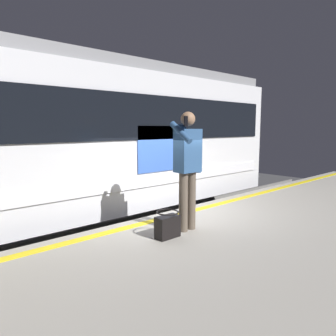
% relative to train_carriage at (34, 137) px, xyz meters
% --- Properties ---
extents(ground_plane, '(24.97, 24.97, 0.00)m').
position_rel_train_carriage_xyz_m(ground_plane, '(-1.70, 2.10, -2.49)').
color(ground_plane, '#3D3D3F').
extents(platform, '(16.65, 4.71, 1.08)m').
position_rel_train_carriage_xyz_m(platform, '(-1.70, 4.46, -1.96)').
color(platform, '#9E998E').
rests_on(platform, ground).
extents(safety_line, '(16.32, 0.16, 0.01)m').
position_rel_train_carriage_xyz_m(safety_line, '(-1.70, 2.40, -1.41)').
color(safety_line, yellow).
rests_on(safety_line, platform).
extents(track_rail_near, '(21.64, 0.08, 0.16)m').
position_rel_train_carriage_xyz_m(track_rail_near, '(-1.70, 0.71, -2.41)').
color(track_rail_near, slate).
rests_on(track_rail_near, ground).
extents(track_rail_far, '(21.64, 0.08, 0.16)m').
position_rel_train_carriage_xyz_m(track_rail_far, '(-1.70, -0.72, -2.41)').
color(track_rail_far, slate).
rests_on(track_rail_far, ground).
extents(train_carriage, '(11.83, 3.01, 3.91)m').
position_rel_train_carriage_xyz_m(train_carriage, '(0.00, 0.00, 0.00)').
color(train_carriage, silver).
rests_on(train_carriage, ground).
extents(passenger, '(0.57, 0.55, 1.85)m').
position_rel_train_carriage_xyz_m(passenger, '(-1.21, 3.12, -0.32)').
color(passenger, brown).
rests_on(passenger, platform).
extents(handbag, '(0.37, 0.33, 0.40)m').
position_rel_train_carriage_xyz_m(handbag, '(-0.74, 3.18, -1.23)').
color(handbag, black).
rests_on(handbag, platform).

